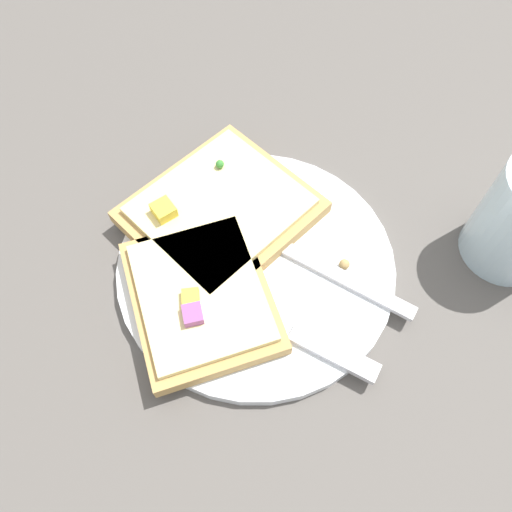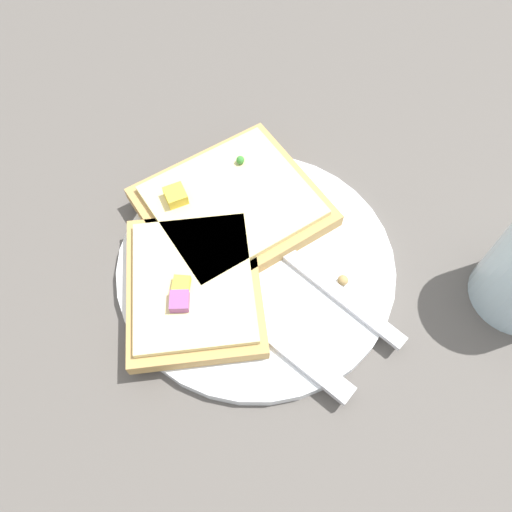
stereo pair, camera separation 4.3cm
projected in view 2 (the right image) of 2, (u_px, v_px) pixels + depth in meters
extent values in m
plane|color=#56514C|center=(256.00, 268.00, 0.45)|extent=(4.00, 4.00, 0.00)
cylinder|color=white|center=(256.00, 265.00, 0.45)|extent=(0.25, 0.25, 0.01)
cube|color=silver|center=(340.00, 295.00, 0.42)|extent=(0.13, 0.03, 0.01)
cube|color=silver|center=(262.00, 234.00, 0.45)|extent=(0.05, 0.03, 0.01)
cube|color=silver|center=(239.00, 203.00, 0.47)|extent=(0.03, 0.01, 0.00)
cube|color=silver|center=(234.00, 207.00, 0.47)|extent=(0.03, 0.01, 0.00)
cube|color=silver|center=(229.00, 212.00, 0.46)|extent=(0.03, 0.01, 0.00)
cube|color=silver|center=(223.00, 217.00, 0.46)|extent=(0.03, 0.01, 0.00)
cube|color=silver|center=(311.00, 366.00, 0.39)|extent=(0.08, 0.03, 0.01)
cube|color=silver|center=(219.00, 292.00, 0.42)|extent=(0.12, 0.04, 0.00)
cube|color=tan|center=(232.00, 207.00, 0.46)|extent=(0.15, 0.16, 0.01)
cube|color=beige|center=(232.00, 201.00, 0.45)|extent=(0.13, 0.15, 0.01)
sphere|color=#388433|center=(240.00, 160.00, 0.47)|extent=(0.01, 0.01, 0.01)
cube|color=yellow|center=(176.00, 196.00, 0.44)|extent=(0.02, 0.02, 0.01)
cube|color=tan|center=(194.00, 286.00, 0.42)|extent=(0.17, 0.17, 0.01)
cube|color=beige|center=(193.00, 281.00, 0.41)|extent=(0.15, 0.15, 0.01)
cube|color=#934C8E|center=(183.00, 305.00, 0.39)|extent=(0.02, 0.02, 0.01)
cube|color=yellow|center=(181.00, 286.00, 0.40)|extent=(0.02, 0.02, 0.01)
sphere|color=#9E914B|center=(260.00, 261.00, 0.43)|extent=(0.01, 0.01, 0.01)
sphere|color=tan|center=(343.00, 280.00, 0.43)|extent=(0.01, 0.01, 0.01)
sphere|color=tan|center=(260.00, 267.00, 0.43)|extent=(0.01, 0.01, 0.01)
sphere|color=tan|center=(249.00, 262.00, 0.44)|extent=(0.01, 0.01, 0.01)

